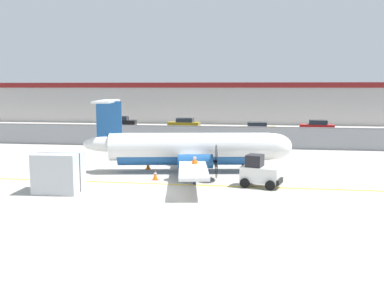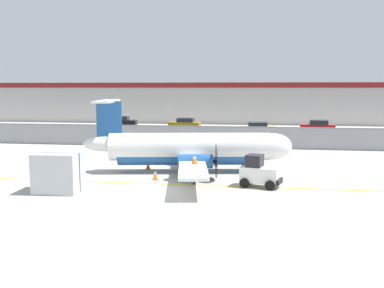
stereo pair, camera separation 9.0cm
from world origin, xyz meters
name	(u,v)px [view 1 (the left image)]	position (x,y,z in m)	size (l,w,h in m)	color
ground_plane	(172,184)	(0.00, 2.00, 0.00)	(140.00, 140.00, 0.01)	#ADA89E
perimeter_fence	(203,136)	(0.00, 18.00, 1.12)	(98.00, 0.10, 2.10)	gray
parking_lot_strip	(214,134)	(0.00, 29.50, 0.06)	(98.00, 17.00, 0.12)	#38383A
background_building	(224,103)	(0.00, 47.99, 3.26)	(91.00, 8.10, 6.50)	#BCB7B2
commuter_airplane	(194,149)	(0.75, 6.00, 1.60)	(14.34, 16.05, 4.92)	white
baggage_tug	(259,172)	(5.17, 2.13, 0.86)	(2.55, 1.90, 1.88)	silver
ground_crew_worker	(195,169)	(1.34, 2.19, 0.95)	(0.39, 0.55, 1.70)	#191E4C
cargo_container	(59,172)	(-5.89, -0.67, 1.10)	(2.49, 2.11, 2.20)	#B7BCC1
traffic_cone_near_left	(150,159)	(-3.04, 8.95, 0.31)	(0.36, 0.36, 0.64)	orange
traffic_cone_near_right	(148,165)	(-2.58, 6.41, 0.31)	(0.36, 0.36, 0.64)	orange
traffic_cone_far_left	(273,170)	(6.13, 5.89, 0.31)	(0.36, 0.36, 0.64)	orange
traffic_cone_far_right	(155,175)	(-1.28, 3.08, 0.31)	(0.36, 0.36, 0.64)	orange
parked_car_0	(121,122)	(-13.89, 35.96, 0.89)	(4.32, 2.26, 1.58)	black
parked_car_1	(184,124)	(-4.41, 33.81, 0.89)	(4.28, 2.18, 1.58)	#B28C19
parked_car_2	(258,129)	(5.31, 28.13, 0.89)	(4.31, 2.22, 1.58)	#B28C19
parked_car_3	(317,126)	(12.73, 32.51, 0.89)	(4.33, 2.29, 1.58)	red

